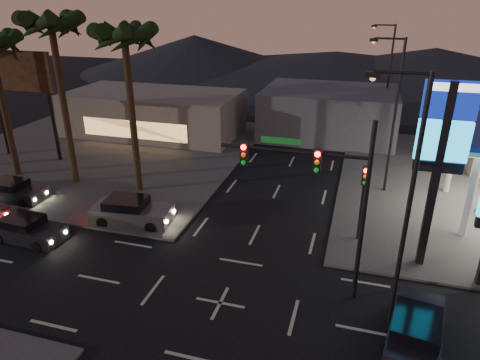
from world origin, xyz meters
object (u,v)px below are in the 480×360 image
(car_lane_b_mid, at_px, (13,191))
(suv_station, at_px, (415,331))
(traffic_signal_mast, at_px, (322,184))
(pylon_sign_tall, at_px, (443,141))
(car_lane_a_front, at_px, (27,230))
(car_lane_b_front, at_px, (131,212))

(car_lane_b_mid, height_order, suv_station, suv_station)
(traffic_signal_mast, bearing_deg, suv_station, -28.89)
(pylon_sign_tall, bearing_deg, car_lane_b_mid, 179.04)
(car_lane_a_front, bearing_deg, car_lane_b_front, 36.49)
(car_lane_a_front, bearing_deg, pylon_sign_tall, 9.64)
(pylon_sign_tall, distance_m, car_lane_a_front, 21.28)
(traffic_signal_mast, height_order, car_lane_b_mid, traffic_signal_mast)
(suv_station, bearing_deg, car_lane_b_front, 159.58)
(traffic_signal_mast, xyz_separation_m, suv_station, (4.04, -2.23, -4.56))
(car_lane_a_front, distance_m, car_lane_b_front, 5.53)
(traffic_signal_mast, bearing_deg, pylon_sign_tall, 36.52)
(car_lane_a_front, height_order, suv_station, suv_station)
(pylon_sign_tall, bearing_deg, suv_station, -97.03)
(pylon_sign_tall, relative_size, car_lane_b_front, 1.86)
(car_lane_b_mid, bearing_deg, pylon_sign_tall, -0.96)
(traffic_signal_mast, relative_size, car_lane_b_front, 1.65)
(traffic_signal_mast, xyz_separation_m, car_lane_a_front, (-15.45, 0.08, -4.60))
(car_lane_b_mid, relative_size, suv_station, 0.92)
(car_lane_a_front, height_order, car_lane_b_front, car_lane_b_front)
(car_lane_a_front, distance_m, suv_station, 19.62)
(car_lane_b_front, xyz_separation_m, car_lane_b_mid, (-8.83, 0.55, -0.08))
(pylon_sign_tall, relative_size, car_lane_a_front, 2.15)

